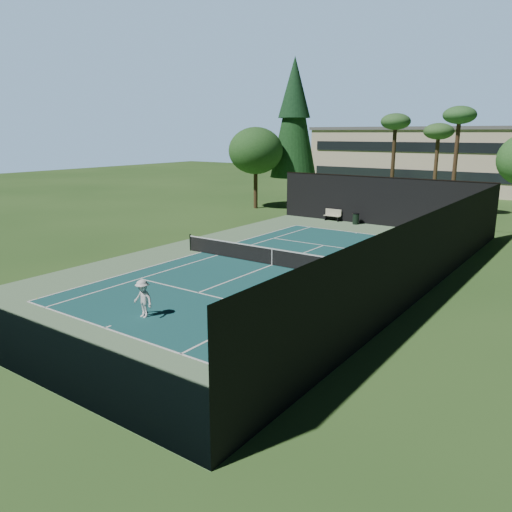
{
  "coord_description": "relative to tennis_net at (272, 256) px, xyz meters",
  "views": [
    {
      "loc": [
        15.53,
        -23.4,
        7.48
      ],
      "look_at": [
        1.0,
        -3.0,
        1.3
      ],
      "focal_mm": 35.0,
      "sensor_mm": 36.0,
      "label": 1
    }
  ],
  "objects": [
    {
      "name": "pine_tree",
      "position": [
        -12.0,
        22.0,
        9.0
      ],
      "size": [
        4.8,
        4.8,
        15.0
      ],
      "color": "#48331E",
      "rests_on": "ground"
    },
    {
      "name": "tennis_ball_d",
      "position": [
        -5.32,
        3.49,
        -0.52
      ],
      "size": [
        0.07,
        0.07,
        0.07
      ],
      "primitive_type": "sphere",
      "color": "#BCD730",
      "rests_on": "ground"
    },
    {
      "name": "court_lines",
      "position": [
        0.0,
        0.0,
        -0.54
      ],
      "size": [
        11.07,
        23.87,
        0.01
      ],
      "color": "white",
      "rests_on": "ground"
    },
    {
      "name": "ground",
      "position": [
        0.0,
        0.0,
        -0.56
      ],
      "size": [
        160.0,
        160.0,
        0.0
      ],
      "primitive_type": "plane",
      "color": "#2E5620",
      "rests_on": "ground"
    },
    {
      "name": "tennis_ball_b",
      "position": [
        -3.77,
        2.02,
        -0.52
      ],
      "size": [
        0.07,
        0.07,
        0.07
      ],
      "primitive_type": "sphere",
      "color": "#D0E634",
      "rests_on": "ground"
    },
    {
      "name": "park_bench",
      "position": [
        -4.07,
        15.74,
        -0.01
      ],
      "size": [
        1.5,
        0.45,
        1.02
      ],
      "color": "beige",
      "rests_on": "ground"
    },
    {
      "name": "tennis_ball_a",
      "position": [
        -5.51,
        -11.4,
        -0.53
      ],
      "size": [
        0.06,
        0.06,
        0.06
      ],
      "primitive_type": "sphere",
      "color": "yellow",
      "rests_on": "ground"
    },
    {
      "name": "palm_a",
      "position": [
        -2.0,
        24.0,
        7.63
      ],
      "size": [
        2.8,
        2.8,
        9.32
      ],
      "color": "#402F1B",
      "rests_on": "ground"
    },
    {
      "name": "trash_bin",
      "position": [
        -1.68,
        15.27,
        -0.08
      ],
      "size": [
        0.56,
        0.56,
        0.95
      ],
      "color": "black",
      "rests_on": "ground"
    },
    {
      "name": "decid_tree_c",
      "position": [
        -14.0,
        18.0,
        5.21
      ],
      "size": [
        5.44,
        5.44,
        8.09
      ],
      "color": "#47331E",
      "rests_on": "ground"
    },
    {
      "name": "player",
      "position": [
        0.31,
        -10.13,
        0.25
      ],
      "size": [
        1.08,
        0.65,
        1.62
      ],
      "primitive_type": "imported",
      "rotation": [
        0.0,
        0.0,
        -0.05
      ],
      "color": "white",
      "rests_on": "ground"
    },
    {
      "name": "palm_c",
      "position": [
        4.0,
        23.0,
        8.05
      ],
      "size": [
        2.8,
        2.8,
        9.77
      ],
      "color": "#49321F",
      "rests_on": "ground"
    },
    {
      "name": "tennis_net",
      "position": [
        0.0,
        0.0,
        0.0
      ],
      "size": [
        12.9,
        0.1,
        1.1
      ],
      "color": "black",
      "rests_on": "ground"
    },
    {
      "name": "campus_building",
      "position": [
        0.0,
        45.98,
        3.65
      ],
      "size": [
        40.5,
        12.5,
        8.3
      ],
      "color": "beige",
      "rests_on": "ground"
    },
    {
      "name": "palm_b",
      "position": [
        1.5,
        26.0,
        6.8
      ],
      "size": [
        2.8,
        2.8,
        8.42
      ],
      "color": "#4F3821",
      "rests_on": "ground"
    },
    {
      "name": "court_surface",
      "position": [
        0.0,
        0.0,
        -0.55
      ],
      "size": [
        10.97,
        23.77,
        0.01
      ],
      "primitive_type": "cube",
      "color": "#195152",
      "rests_on": "ground"
    },
    {
      "name": "fence",
      "position": [
        0.0,
        0.06,
        1.45
      ],
      "size": [
        18.04,
        32.05,
        4.03
      ],
      "color": "black",
      "rests_on": "ground"
    },
    {
      "name": "tennis_ball_c",
      "position": [
        3.07,
        2.66,
        -0.52
      ],
      "size": [
        0.07,
        0.07,
        0.07
      ],
      "primitive_type": "sphere",
      "color": "#C1E333",
      "rests_on": "ground"
    },
    {
      "name": "apron_slab",
      "position": [
        0.0,
        0.0,
        -0.55
      ],
      "size": [
        18.0,
        32.0,
        0.01
      ],
      "primitive_type": "cube",
      "color": "#668C62",
      "rests_on": "ground"
    }
  ]
}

